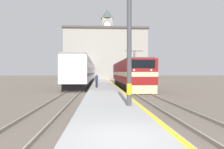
# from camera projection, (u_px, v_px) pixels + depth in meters

# --- Properties ---
(ground_plane) EXTENTS (200.00, 200.00, 0.00)m
(ground_plane) POSITION_uv_depth(u_px,v_px,m) (103.00, 85.00, 36.04)
(ground_plane) COLOR #60564C
(platform) EXTENTS (3.43, 140.00, 0.30)m
(platform) POSITION_uv_depth(u_px,v_px,m) (104.00, 86.00, 31.05)
(platform) COLOR #999999
(platform) RESTS_ON ground
(rail_track_near) EXTENTS (2.83, 140.00, 0.16)m
(rail_track_near) POSITION_uv_depth(u_px,v_px,m) (127.00, 87.00, 31.25)
(rail_track_near) COLOR #60564C
(rail_track_near) RESTS_ON ground
(rail_track_far) EXTENTS (2.84, 140.00, 0.16)m
(rail_track_far) POSITION_uv_depth(u_px,v_px,m) (80.00, 87.00, 30.86)
(rail_track_far) COLOR #60564C
(rail_track_far) RESTS_ON ground
(locomotive_train) EXTENTS (2.92, 19.61, 4.56)m
(locomotive_train) POSITION_uv_depth(u_px,v_px,m) (128.00, 74.00, 29.75)
(locomotive_train) COLOR black
(locomotive_train) RESTS_ON ground
(passenger_train) EXTENTS (2.92, 36.57, 4.13)m
(passenger_train) POSITION_uv_depth(u_px,v_px,m) (85.00, 72.00, 40.11)
(passenger_train) COLOR black
(passenger_train) RESTS_ON ground
(catenary_mast) EXTENTS (2.68, 0.28, 7.67)m
(catenary_mast) POSITION_uv_depth(u_px,v_px,m) (131.00, 35.00, 11.79)
(catenary_mast) COLOR #4C4C51
(catenary_mast) RESTS_ON platform
(person_on_platform) EXTENTS (0.34, 0.34, 1.62)m
(person_on_platform) POSITION_uv_depth(u_px,v_px,m) (97.00, 80.00, 25.77)
(person_on_platform) COLOR #23232D
(person_on_platform) RESTS_ON platform
(clock_tower) EXTENTS (4.05, 4.05, 22.16)m
(clock_tower) POSITION_uv_depth(u_px,v_px,m) (107.00, 42.00, 69.89)
(clock_tower) COLOR #ADA393
(clock_tower) RESTS_ON ground
(station_building) EXTENTS (22.84, 7.15, 14.13)m
(station_building) POSITION_uv_depth(u_px,v_px,m) (106.00, 54.00, 60.15)
(station_building) COLOR #A8A399
(station_building) RESTS_ON ground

